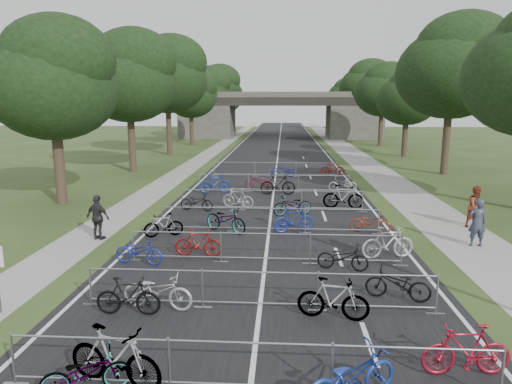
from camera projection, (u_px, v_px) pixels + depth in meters
The scene contains 54 objects.
road at pixel (279, 146), 57.64m from camera, with size 11.00×140.00×0.01m, color black.
sidewalk_right at pixel (343, 147), 57.16m from camera, with size 3.00×140.00×0.01m, color gray.
sidewalk_left at pixel (220, 146), 58.08m from camera, with size 2.00×140.00×0.01m, color gray.
lane_markings at pixel (279, 146), 57.64m from camera, with size 0.12×140.00×0.00m, color silver.
overpass_bridge at pixel (280, 115), 71.65m from camera, with size 31.00×8.00×7.05m.
tree_left_0 at pixel (54, 82), 23.69m from camera, with size 6.72×6.72×10.25m.
tree_left_1 at pixel (129, 78), 35.29m from camera, with size 7.56×7.56×11.53m.
tree_right_1 at pixel (454, 69), 33.72m from camera, with size 8.18×8.18×12.47m.
tree_left_2 at pixel (168, 76), 46.88m from camera, with size 8.40×8.40×12.81m.
tree_right_2 at pixel (409, 98), 45.85m from camera, with size 6.16×6.16×9.39m.
tree_left_3 at pixel (191, 94), 58.95m from camera, with size 6.72×6.72×10.25m.
tree_right_3 at pixel (384, 91), 57.42m from camera, with size 7.17×7.17×10.93m.
tree_left_4 at pixel (207, 90), 70.55m from camera, with size 7.56×7.56×11.53m.
tree_right_4 at pixel (367, 86), 68.98m from camera, with size 8.18×8.18×12.47m.
tree_left_5 at pixel (218, 88), 82.15m from camera, with size 8.40×8.40×12.81m.
tree_right_5 at pixel (354, 100), 81.11m from camera, with size 6.16×6.16×9.39m.
tree_left_6 at pixel (226, 98), 94.22m from camera, with size 6.72×6.72×10.25m.
tree_right_6 at pixel (346, 95), 92.68m from camera, with size 7.17×7.17×10.93m.
barrier_row_0 at pixel (250, 368), 8.56m from camera, with size 9.70×0.08×1.10m.
barrier_row_1 at pixel (260, 290), 12.08m from camera, with size 9.70×0.08×1.10m.
barrier_row_2 at pixel (265, 248), 15.61m from camera, with size 9.70×0.08×1.10m.
barrier_row_3 at pixel (269, 220), 19.33m from camera, with size 9.70×0.08×1.10m.
barrier_row_4 at pixel (271, 200), 23.25m from camera, with size 9.70×0.08×1.10m.
barrier_row_5 at pixel (274, 183), 28.15m from camera, with size 9.70×0.08×1.10m.
barrier_row_6 at pixel (275, 169), 34.02m from camera, with size 9.70×0.08×1.10m.
bike_0 at pixel (86, 373), 8.56m from camera, with size 0.58×1.68×0.88m, color #92959A.
bike_1 at pixel (115, 357), 8.77m from camera, with size 0.58×2.05×1.23m, color #92959A.
bike_2 at pixel (351, 377), 8.29m from camera, with size 0.70×2.00×1.05m, color #1B3799.
bike_3 at pixel (466, 351), 9.13m from camera, with size 0.52×1.83×1.10m, color maroon.
bike_4 at pixel (128, 297), 11.77m from camera, with size 0.48×1.70×1.02m, color black.
bike_5 at pixel (158, 291), 12.12m from camera, with size 0.68×1.94×1.02m, color #B2B0B8.
bike_6 at pixel (333, 299), 11.53m from camera, with size 0.52×1.83×1.10m, color #92959A.
bike_7 at pixel (398, 284), 12.68m from camera, with size 0.62×1.78×0.94m, color black.
bike_8 at pixel (139, 251), 15.52m from camera, with size 0.60×1.73×0.91m, color #1B2A99.
bike_9 at pixel (198, 243), 16.26m from camera, with size 0.48×1.71×1.03m, color maroon.
bike_10 at pixel (343, 257), 14.97m from camera, with size 0.58×1.67×0.88m, color black.
bike_11 at pixel (388, 243), 16.06m from camera, with size 0.55×1.94×1.16m, color #B4B4BC.
bike_12 at pixel (164, 225), 18.71m from camera, with size 0.46×1.61×0.97m, color #92959A.
bike_13 at pixel (226, 220), 19.38m from camera, with size 0.73×2.08×1.09m, color #92959A.
bike_14 at pixel (294, 220), 19.36m from camera, with size 0.51×1.80×1.08m, color #1B3099.
bike_15 at pixel (370, 223), 19.29m from camera, with size 0.59×1.69×0.89m, color maroon.
bike_16 at pixel (197, 202), 23.26m from camera, with size 0.62×1.77×0.93m, color black.
bike_17 at pixel (238, 198), 23.79m from camera, with size 0.50×1.78×1.07m, color #A0A1A8.
bike_18 at pixel (293, 205), 22.27m from camera, with size 0.68×1.95×1.02m, color #92959A.
bike_19 at pixel (343, 197), 23.63m from camera, with size 0.59×2.10×1.26m, color #92959A.
bike_20 at pixel (215, 183), 27.83m from camera, with size 0.55×1.96×1.18m, color navy.
bike_21 at pixel (259, 182), 28.98m from camera, with size 0.63×1.81×0.95m, color maroon.
bike_22 at pixel (278, 184), 27.28m from camera, with size 0.59×2.10×1.26m, color black.
bike_23 at pixel (343, 184), 28.37m from camera, with size 0.61×1.74×0.91m, color gray.
bike_26 at pixel (283, 170), 34.06m from camera, with size 0.64×1.83×0.96m, color navy.
bike_27 at pixel (333, 169), 34.30m from camera, with size 0.52×1.84×1.10m, color maroon.
pedestrian_a at pixel (477, 223), 17.40m from camera, with size 0.68×0.44×1.86m, color #2F3546.
pedestrian_b at pixel (476, 207), 20.08m from camera, with size 0.89×0.70×1.84m, color maroon.
pedestrian_c at pixel (98, 218), 18.24m from camera, with size 1.07×0.45×1.83m, color #242326.
Camera 1 is at (0.59, -7.74, 5.43)m, focal length 32.00 mm.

